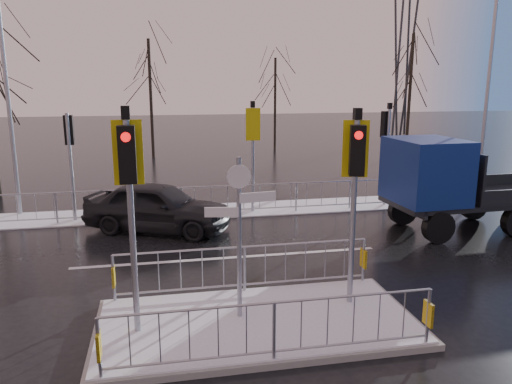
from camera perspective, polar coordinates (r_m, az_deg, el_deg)
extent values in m
plane|color=black|center=(9.78, 0.13, -15.10)|extent=(120.00, 120.00, 0.00)
cube|color=white|center=(17.76, -5.31, -2.19)|extent=(30.00, 2.00, 0.04)
cube|color=silver|center=(13.22, -3.12, -7.51)|extent=(8.00, 0.15, 0.01)
cube|color=slate|center=(9.76, 0.13, -14.78)|extent=(6.00, 3.00, 0.12)
cube|color=white|center=(9.72, 0.13, -14.39)|extent=(5.85, 2.85, 0.03)
cube|color=gold|center=(8.16, -17.54, -16.40)|extent=(0.05, 0.28, 0.42)
cube|color=gold|center=(9.22, 19.09, -13.02)|extent=(0.05, 0.28, 0.42)
cube|color=gold|center=(10.65, -15.98, -9.25)|extent=(0.05, 0.28, 0.42)
cube|color=gold|center=(11.48, 12.18, -7.42)|extent=(0.05, 0.28, 0.42)
cylinder|color=#9398A1|center=(8.88, -13.97, -4.33)|extent=(0.11, 0.11, 3.80)
cube|color=black|center=(8.41, -14.51, 4.15)|extent=(0.28, 0.22, 0.95)
cylinder|color=red|center=(8.27, -14.67, 6.09)|extent=(0.16, 0.04, 0.16)
cube|color=#C8BA0B|center=(8.66, -14.42, 4.39)|extent=(0.50, 0.03, 1.10)
cube|color=black|center=(8.52, -14.70, 8.78)|extent=(0.14, 0.14, 0.22)
cylinder|color=#9398A1|center=(9.97, 11.04, -2.62)|extent=(0.11, 0.11, 3.70)
cube|color=black|center=(9.54, 11.50, 4.65)|extent=(0.33, 0.28, 0.95)
cylinder|color=red|center=(9.40, 11.66, 6.37)|extent=(0.16, 0.08, 0.16)
cube|color=#C8BA0B|center=(9.78, 11.30, 4.86)|extent=(0.49, 0.16, 1.10)
cube|color=black|center=(9.65, 11.53, 8.75)|extent=(0.14, 0.14, 0.22)
cylinder|color=#9398A1|center=(9.26, -1.93, -5.50)|extent=(0.09, 0.09, 3.10)
cube|color=silver|center=(9.11, 0.20, -0.59)|extent=(0.70, 0.14, 0.18)
cube|color=silver|center=(9.06, -3.96, -2.31)|extent=(0.62, 0.15, 0.18)
cylinder|color=silver|center=(8.93, -1.96, 1.77)|extent=(0.44, 0.03, 0.44)
cylinder|color=#9398A1|center=(17.25, -20.38, 2.63)|extent=(0.11, 0.11, 3.50)
cube|color=black|center=(17.27, -20.60, 6.65)|extent=(0.28, 0.22, 0.95)
cylinder|color=red|center=(17.35, -20.62, 7.67)|extent=(0.16, 0.04, 0.16)
cylinder|color=#9398A1|center=(17.31, -0.38, 3.63)|extent=(0.11, 0.11, 3.60)
cube|color=black|center=(17.33, -0.50, 7.80)|extent=(0.28, 0.22, 0.95)
cylinder|color=red|center=(17.41, -0.57, 8.82)|extent=(0.16, 0.04, 0.16)
cube|color=#C8BA0B|center=(17.08, -0.34, 7.73)|extent=(0.50, 0.03, 1.10)
cube|color=black|center=(17.11, -0.39, 9.99)|extent=(0.14, 0.14, 0.22)
cylinder|color=#9398A1|center=(18.89, 14.73, 3.82)|extent=(0.11, 0.11, 3.50)
cube|color=black|center=(18.89, 14.58, 7.50)|extent=(0.33, 0.28, 0.95)
cylinder|color=red|center=(18.95, 14.41, 8.43)|extent=(0.16, 0.08, 0.16)
cube|color=black|center=(18.71, 15.05, 9.49)|extent=(0.14, 0.14, 0.22)
imported|color=black|center=(15.61, -11.16, -1.65)|extent=(4.83, 3.49, 1.53)
cylinder|color=black|center=(15.14, 20.11, -3.80)|extent=(0.95, 0.32, 0.94)
cylinder|color=black|center=(16.75, 16.42, -2.00)|extent=(0.95, 0.32, 0.94)
cylinder|color=black|center=(18.19, 23.61, -1.41)|extent=(0.95, 0.32, 0.94)
cube|color=black|center=(17.11, 24.71, -0.80)|extent=(6.28, 2.42, 0.15)
cube|color=navy|center=(15.67, 18.83, 2.34)|extent=(1.97, 2.33, 1.88)
cube|color=black|center=(16.12, 21.66, 3.74)|extent=(0.12, 1.88, 1.03)
cube|color=#2D3033|center=(15.59, 16.81, -1.49)|extent=(0.20, 2.16, 0.33)
cube|color=black|center=(16.35, 22.27, 2.00)|extent=(0.17, 2.25, 1.41)
cylinder|color=black|center=(30.51, -11.92, 10.31)|extent=(0.19, 0.19, 6.90)
cylinder|color=black|center=(33.43, 2.19, 9.96)|extent=(0.16, 0.16, 5.98)
cylinder|color=black|center=(33.42, 17.16, 10.61)|extent=(0.20, 0.20, 7.36)
cylinder|color=#9398A1|center=(20.92, 24.90, 9.98)|extent=(0.14, 0.14, 8.00)
cylinder|color=#9398A1|center=(18.63, -26.53, 9.95)|extent=(0.14, 0.14, 8.20)
cylinder|color=#2D3033|center=(44.38, 17.13, 19.17)|extent=(1.18, 1.18, 19.97)
cylinder|color=#2D3033|center=(43.85, 15.66, 19.35)|extent=(1.18, 1.18, 19.97)
cylinder|color=#2D3033|center=(43.33, 17.91, 19.30)|extent=(1.18, 1.18, 19.97)
cylinder|color=#2D3033|center=(42.78, 16.42, 19.48)|extent=(1.18, 1.18, 19.97)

